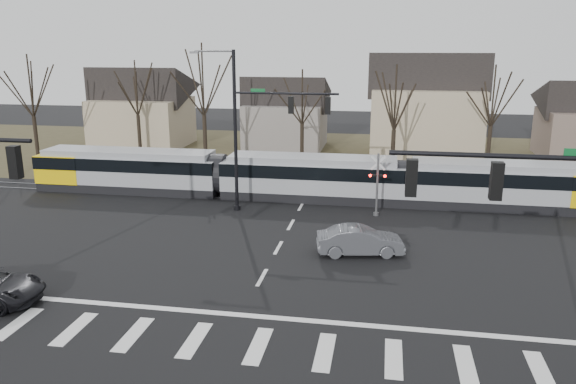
# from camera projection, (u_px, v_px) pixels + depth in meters

# --- Properties ---
(ground) EXTENTS (140.00, 140.00, 0.00)m
(ground) POSITION_uv_depth(u_px,v_px,m) (252.00, 296.00, 24.20)
(ground) COLOR black
(grass_verge) EXTENTS (140.00, 28.00, 0.01)m
(grass_verge) POSITION_uv_depth(u_px,v_px,m) (329.00, 155.00, 54.67)
(grass_verge) COLOR #38331E
(grass_verge) RESTS_ON ground
(crosswalk) EXTENTS (27.00, 2.60, 0.01)m
(crosswalk) POSITION_uv_depth(u_px,v_px,m) (226.00, 343.00, 20.39)
(crosswalk) COLOR silver
(crosswalk) RESTS_ON ground
(stop_line) EXTENTS (28.00, 0.35, 0.01)m
(stop_line) POSITION_uv_depth(u_px,v_px,m) (241.00, 315.00, 22.48)
(stop_line) COLOR silver
(stop_line) RESTS_ON ground
(lane_dashes) EXTENTS (0.18, 30.00, 0.01)m
(lane_dashes) POSITION_uv_depth(u_px,v_px,m) (305.00, 198.00, 39.43)
(lane_dashes) COLOR silver
(lane_dashes) RESTS_ON ground
(rail_pair) EXTENTS (90.00, 1.52, 0.06)m
(rail_pair) POSITION_uv_depth(u_px,v_px,m) (305.00, 199.00, 39.24)
(rail_pair) COLOR #59595E
(rail_pair) RESTS_ON ground
(tram) EXTENTS (40.15, 2.98, 3.04)m
(tram) POSITION_uv_depth(u_px,v_px,m) (309.00, 176.00, 38.96)
(tram) COLOR gray
(tram) RESTS_ON ground
(sedan) EXTENTS (3.17, 5.01, 1.47)m
(sedan) POSITION_uv_depth(u_px,v_px,m) (360.00, 241.00, 28.84)
(sedan) COLOR #505258
(sedan) RESTS_ON ground
(signal_pole_near_right) EXTENTS (6.72, 0.44, 8.00)m
(signal_pole_near_right) POSITION_uv_depth(u_px,v_px,m) (555.00, 245.00, 15.47)
(signal_pole_near_right) COLOR black
(signal_pole_near_right) RESTS_ON ground
(signal_pole_far) EXTENTS (9.28, 0.44, 10.20)m
(signal_pole_far) POSITION_uv_depth(u_px,v_px,m) (260.00, 124.00, 35.05)
(signal_pole_far) COLOR black
(signal_pole_far) RESTS_ON ground
(rail_crossing_signal) EXTENTS (1.08, 0.36, 4.00)m
(rail_crossing_signal) POSITION_uv_depth(u_px,v_px,m) (377.00, 187.00, 35.06)
(rail_crossing_signal) COLOR #59595B
(rail_crossing_signal) RESTS_ON ground
(tree_row) EXTENTS (59.20, 7.20, 10.00)m
(tree_row) POSITION_uv_depth(u_px,v_px,m) (346.00, 112.00, 47.34)
(tree_row) COLOR black
(tree_row) RESTS_ON ground
(house_a) EXTENTS (9.72, 8.64, 8.60)m
(house_a) POSITION_uv_depth(u_px,v_px,m) (142.00, 104.00, 58.78)
(house_a) COLOR tan
(house_a) RESTS_ON ground
(house_b) EXTENTS (8.64, 7.56, 7.65)m
(house_b) POSITION_uv_depth(u_px,v_px,m) (286.00, 109.00, 58.30)
(house_b) COLOR slate
(house_b) RESTS_ON ground
(house_c) EXTENTS (10.80, 8.64, 10.10)m
(house_c) POSITION_uv_depth(u_px,v_px,m) (426.00, 102.00, 52.78)
(house_c) COLOR tan
(house_c) RESTS_ON ground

